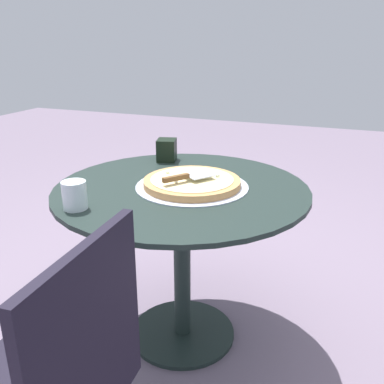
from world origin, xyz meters
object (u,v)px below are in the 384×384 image
Objects in this scene: pizza_on_tray at (192,183)px; drinking_cup at (75,195)px; pizza_server at (187,177)px; patio_table at (182,223)px; napkin_dispenser at (167,150)px.

drinking_cup is (-0.35, 0.29, 0.03)m from pizza_on_tray.
patio_table is at bearing 53.68° from pizza_server.
napkin_dispenser reaches higher than patio_table.
napkin_dispenser is at bearing -3.77° from drinking_cup.
patio_table is 4.98× the size of pizza_server.
pizza_on_tray is 2.20× the size of pizza_server.
pizza_on_tray is 0.45m from drinking_cup.
pizza_server is 2.06× the size of drinking_cup.
napkin_dispenser is (0.32, 0.21, 0.21)m from patio_table.
pizza_on_tray is 0.05m from pizza_server.
drinking_cup is at bearing 140.67° from pizza_on_tray.
napkin_dispenser is at bearing 32.91° from patio_table.
pizza_on_tray is at bearing -156.19° from napkin_dispenser.
drinking_cup is at bearing 161.28° from napkin_dispenser.
napkin_dispenser is (0.34, 0.24, -0.00)m from pizza_server.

